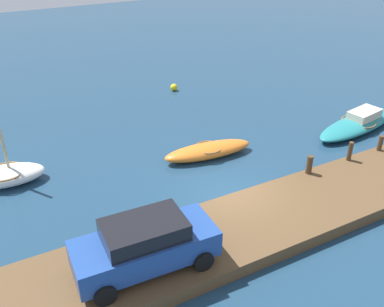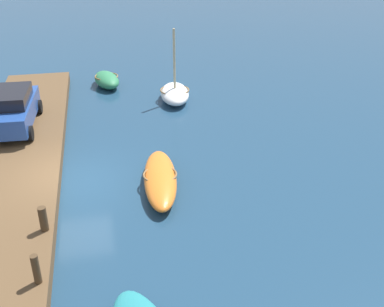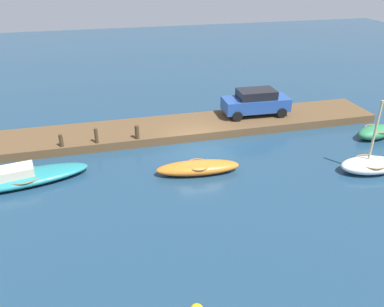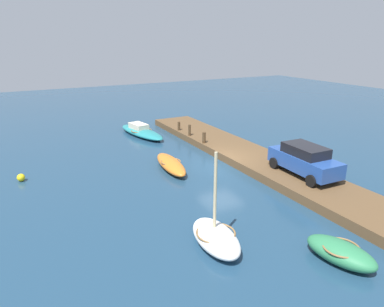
# 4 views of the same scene
# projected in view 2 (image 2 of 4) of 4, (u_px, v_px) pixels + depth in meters

# --- Properties ---
(ground_plane) EXTENTS (84.00, 84.00, 0.00)m
(ground_plane) POSITION_uv_depth(u_px,v_px,m) (73.00, 183.00, 17.16)
(ground_plane) COLOR navy
(dock_platform) EXTENTS (24.20, 3.40, 0.49)m
(dock_platform) POSITION_uv_depth(u_px,v_px,m) (11.00, 183.00, 16.66)
(dock_platform) COLOR brown
(dock_platform) RESTS_ON ground_plane
(rowboat_orange) EXTENTS (4.29, 1.59, 0.65)m
(rowboat_orange) POSITION_uv_depth(u_px,v_px,m) (160.00, 179.00, 16.80)
(rowboat_orange) COLOR orange
(rowboat_orange) RESTS_ON ground_plane
(rowboat_white) EXTENTS (3.15, 1.80, 3.81)m
(rowboat_white) POSITION_uv_depth(u_px,v_px,m) (175.00, 93.00, 24.42)
(rowboat_white) COLOR white
(rowboat_white) RESTS_ON ground_plane
(dinghy_green) EXTENTS (2.79, 1.77, 0.77)m
(dinghy_green) POSITION_uv_depth(u_px,v_px,m) (107.00, 80.00, 26.39)
(dinghy_green) COLOR #2D7A4C
(dinghy_green) RESTS_ON ground_plane
(mooring_post_west) EXTENTS (0.24, 0.24, 0.79)m
(mooring_post_west) POSITION_uv_depth(u_px,v_px,m) (43.00, 219.00, 13.66)
(mooring_post_west) COLOR #47331E
(mooring_post_west) RESTS_ON dock_platform
(mooring_post_mid_west) EXTENTS (0.20, 0.20, 0.86)m
(mooring_post_mid_west) POSITION_uv_depth(u_px,v_px,m) (36.00, 269.00, 11.69)
(mooring_post_mid_west) COLOR #47331E
(mooring_post_mid_west) RESTS_ON dock_platform
(parked_car) EXTENTS (4.31, 2.04, 1.68)m
(parked_car) POSITION_uv_depth(u_px,v_px,m) (13.00, 109.00, 19.98)
(parked_car) COLOR #234793
(parked_car) RESTS_ON dock_platform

